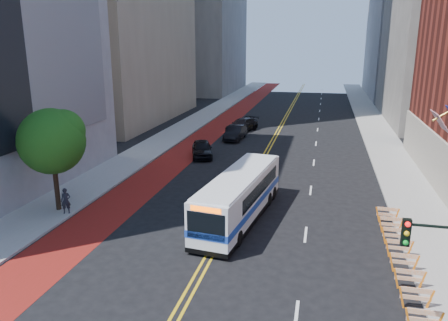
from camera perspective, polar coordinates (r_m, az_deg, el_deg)
ground at (r=21.58m, az=-3.46°, el=-14.98°), size 160.00×160.00×0.00m
sidewalk_left at (r=52.04m, az=-6.90°, el=3.23°), size 4.00×140.00×0.15m
sidewalk_right at (r=49.49m, az=20.28°, el=1.75°), size 4.00×140.00×0.15m
bus_lane_paint at (r=50.89m, az=-2.75°, el=2.97°), size 3.60×140.00×0.01m
center_line_inner at (r=49.38m, az=6.14°, el=2.51°), size 0.14×140.00×0.01m
center_line_outer at (r=49.34m, az=6.56°, el=2.49°), size 0.14×140.00×0.01m
lane_dashes at (r=56.90m, az=12.13°, el=3.97°), size 0.14×98.20×0.01m
construction_barriers at (r=23.96m, az=22.14°, el=-11.10°), size 1.42×10.91×1.00m
street_tree at (r=29.71m, az=-21.47°, el=2.66°), size 4.20×4.20×6.70m
traffic_signal at (r=16.52m, az=26.19°, el=-12.06°), size 2.21×0.34×5.07m
transit_bus at (r=27.32m, az=2.11°, el=-4.61°), size 3.76×11.18×3.02m
car_a at (r=42.37m, az=-2.90°, el=1.54°), size 3.24×5.06×1.60m
car_b at (r=49.88m, az=1.49°, el=3.66°), size 1.98×4.94×1.60m
car_c at (r=54.43m, az=2.36°, el=4.63°), size 3.99×5.88×1.58m
pedestrian at (r=29.88m, az=-19.96°, el=-4.98°), size 0.72×0.62×1.67m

